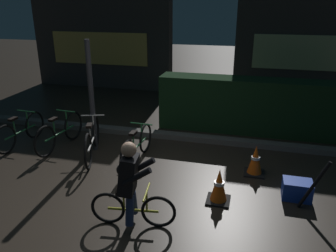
% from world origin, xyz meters
% --- Properties ---
extents(ground_plane, '(40.00, 40.00, 0.00)m').
position_xyz_m(ground_plane, '(0.00, 0.00, 0.00)').
color(ground_plane, '#2D261E').
extents(sidewalk_curb, '(12.00, 0.24, 0.12)m').
position_xyz_m(sidewalk_curb, '(0.00, 2.20, 0.06)').
color(sidewalk_curb, '#56544F').
rests_on(sidewalk_curb, ground).
extents(hedge_row, '(4.80, 0.70, 1.27)m').
position_xyz_m(hedge_row, '(1.80, 3.10, 0.64)').
color(hedge_row, black).
rests_on(hedge_row, ground).
extents(storefront_left, '(5.04, 0.54, 4.37)m').
position_xyz_m(storefront_left, '(-3.79, 6.50, 2.18)').
color(storefront_left, '#383330').
rests_on(storefront_left, ground).
extents(storefront_right, '(4.00, 0.54, 4.97)m').
position_xyz_m(storefront_right, '(2.84, 7.20, 2.47)').
color(storefront_right, '#383330').
rests_on(storefront_right, ground).
extents(street_post, '(0.10, 0.10, 2.26)m').
position_xyz_m(street_post, '(-1.54, 1.20, 1.13)').
color(street_post, '#2D2D33').
rests_on(street_post, ground).
extents(parked_bike_leftmost, '(0.46, 1.52, 0.70)m').
position_xyz_m(parked_bike_leftmost, '(-3.17, 0.99, 0.32)').
color(parked_bike_leftmost, black).
rests_on(parked_bike_leftmost, ground).
extents(parked_bike_left_mid, '(0.46, 1.61, 0.74)m').
position_xyz_m(parked_bike_left_mid, '(-2.29, 1.11, 0.34)').
color(parked_bike_left_mid, black).
rests_on(parked_bike_left_mid, ground).
extents(parked_bike_center_left, '(0.60, 1.63, 0.78)m').
position_xyz_m(parked_bike_center_left, '(-1.42, 0.87, 0.36)').
color(parked_bike_center_left, black).
rests_on(parked_bike_center_left, ground).
extents(parked_bike_center_right, '(0.46, 1.51, 0.70)m').
position_xyz_m(parked_bike_center_right, '(-0.50, 0.90, 0.32)').
color(parked_bike_center_right, black).
rests_on(parked_bike_center_right, ground).
extents(traffic_cone_near, '(0.36, 0.36, 0.55)m').
position_xyz_m(traffic_cone_near, '(1.19, -0.10, 0.26)').
color(traffic_cone_near, black).
rests_on(traffic_cone_near, ground).
extents(traffic_cone_far, '(0.36, 0.36, 0.55)m').
position_xyz_m(traffic_cone_far, '(1.72, 0.95, 0.26)').
color(traffic_cone_far, black).
rests_on(traffic_cone_far, ground).
extents(blue_crate, '(0.44, 0.32, 0.30)m').
position_xyz_m(blue_crate, '(2.37, 0.30, 0.15)').
color(blue_crate, '#193DB7').
rests_on(blue_crate, ground).
extents(cyclist, '(1.18, 0.50, 1.25)m').
position_xyz_m(cyclist, '(0.10, -0.97, 0.63)').
color(cyclist, black).
rests_on(cyclist, ground).
extents(closed_umbrella, '(0.38, 0.07, 0.80)m').
position_xyz_m(closed_umbrella, '(2.55, 0.05, 0.40)').
color(closed_umbrella, black).
rests_on(closed_umbrella, ground).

